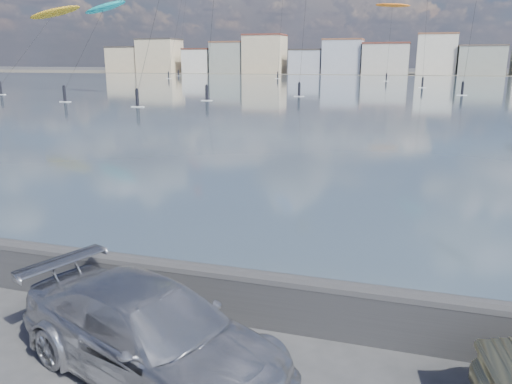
% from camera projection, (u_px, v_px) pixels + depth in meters
% --- Properties ---
extents(bay_water, '(500.00, 177.00, 0.00)m').
position_uv_depth(bay_water, '(390.00, 88.00, 91.82)').
color(bay_water, '#374251').
rests_on(bay_water, ground).
extents(far_shore_strip, '(500.00, 60.00, 0.00)m').
position_uv_depth(far_shore_strip, '(403.00, 74.00, 192.10)').
color(far_shore_strip, '#4C473D').
rests_on(far_shore_strip, ground).
extents(seawall, '(400.00, 0.36, 1.08)m').
position_uv_depth(seawall, '(187.00, 286.00, 9.61)').
color(seawall, '#28282B').
rests_on(seawall, ground).
extents(far_buildings, '(240.79, 13.26, 14.60)m').
position_uv_depth(far_buildings, '(407.00, 57.00, 177.25)').
color(far_buildings, beige).
rests_on(far_buildings, ground).
extents(car_silver, '(5.33, 3.56, 1.43)m').
position_uv_depth(car_silver, '(152.00, 333.00, 7.67)').
color(car_silver, silver).
rests_on(car_silver, ground).
extents(kitesurfer_1, '(9.56, 17.35, 19.63)m').
position_uv_depth(kitesurfer_1, '(392.00, 6.00, 129.49)').
color(kitesurfer_1, orange).
rests_on(kitesurfer_1, ground).
extents(kitesurfer_6, '(10.44, 19.30, 13.51)m').
position_uv_depth(kitesurfer_6, '(104.00, 8.00, 71.87)').
color(kitesurfer_6, '#19BFBF').
rests_on(kitesurfer_6, ground).
extents(kitesurfer_11, '(8.08, 12.53, 13.67)m').
position_uv_depth(kitesurfer_11, '(54.00, 14.00, 77.46)').
color(kitesurfer_11, '#BF8C19').
rests_on(kitesurfer_11, ground).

